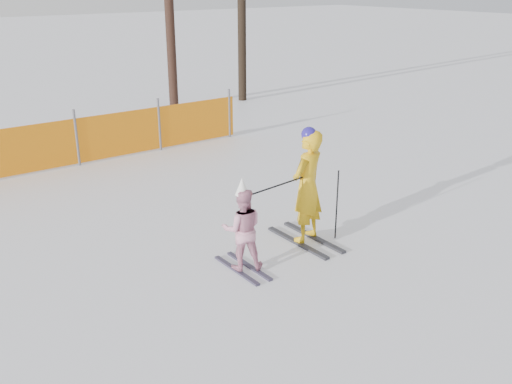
% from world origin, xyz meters
% --- Properties ---
extents(ground, '(120.00, 120.00, 0.00)m').
position_xyz_m(ground, '(0.00, 0.00, 0.00)').
color(ground, white).
rests_on(ground, ground).
extents(adult, '(0.74, 1.37, 1.84)m').
position_xyz_m(adult, '(0.90, 0.41, 0.92)').
color(adult, black).
rests_on(adult, ground).
extents(child, '(0.72, 1.03, 1.37)m').
position_xyz_m(child, '(-0.42, 0.25, 0.63)').
color(child, black).
rests_on(child, ground).
extents(ski_poles, '(1.67, 0.21, 1.13)m').
position_xyz_m(ski_poles, '(0.81, 0.27, 0.82)').
color(ski_poles, black).
rests_on(ski_poles, ground).
extents(tree_trunks, '(2.65, 0.73, 6.12)m').
position_xyz_m(tree_trunks, '(5.16, 10.26, 2.87)').
color(tree_trunks, black).
rests_on(tree_trunks, ground).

